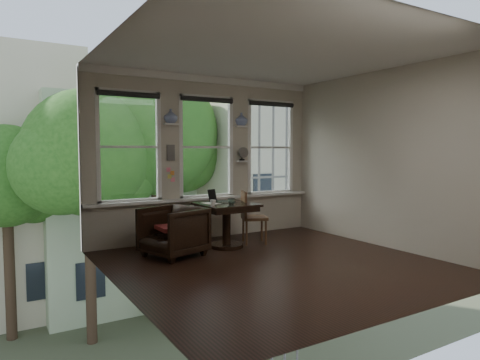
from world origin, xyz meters
TOP-DOWN VIEW (x-y plane):
  - ground at (0.00, 0.00)m, footprint 4.50×4.50m
  - ceiling at (0.00, 0.00)m, footprint 4.50×4.50m
  - wall_back at (0.00, 2.25)m, footprint 4.50×0.00m
  - wall_front at (0.00, -2.25)m, footprint 4.50×0.00m
  - wall_left at (-2.25, 0.00)m, footprint 0.00×4.50m
  - wall_right at (2.25, 0.00)m, footprint 0.00×4.50m
  - window_left at (-1.45, 2.25)m, footprint 1.10×0.12m
  - window_center at (0.00, 2.25)m, footprint 1.10×0.12m
  - window_right at (1.45, 2.25)m, footprint 1.10×0.12m
  - shelf_left at (-0.72, 2.15)m, footprint 0.26×0.16m
  - shelf_right at (0.72, 2.15)m, footprint 0.26×0.16m
  - intercom at (-0.72, 2.18)m, footprint 0.14×0.06m
  - sticky_notes at (-0.72, 2.19)m, footprint 0.16×0.01m
  - desk_fan at (0.72, 2.13)m, footprint 0.20×0.20m
  - vase_left at (-0.72, 2.15)m, footprint 0.24×0.24m
  - vase_right at (0.72, 2.15)m, footprint 0.24×0.24m
  - table at (-0.08, 1.31)m, footprint 0.90×0.90m
  - armchair_left at (-1.09, 1.20)m, footprint 1.06×1.05m
  - cushion_red at (-1.09, 1.20)m, footprint 0.45×0.45m
  - side_chair_right at (0.50, 1.34)m, footprint 0.55×0.55m
  - laptop at (-0.01, 1.37)m, footprint 0.37×0.27m
  - mug at (-0.40, 1.19)m, footprint 0.12×0.12m
  - drinking_glass at (-0.10, 1.12)m, footprint 0.15×0.15m
  - tablet at (-0.20, 1.61)m, footprint 0.17×0.11m
  - papers at (-0.32, 1.43)m, footprint 0.26×0.33m

SIDE VIEW (x-z plane):
  - ground at x=0.00m, z-range 0.00..0.00m
  - table at x=-0.08m, z-range 0.00..0.75m
  - armchair_left at x=-1.09m, z-range 0.00..0.78m
  - cushion_red at x=-1.09m, z-range 0.42..0.48m
  - side_chair_right at x=0.50m, z-range 0.00..0.92m
  - papers at x=-0.32m, z-range 0.75..0.75m
  - laptop at x=-0.01m, z-range 0.75..0.78m
  - mug at x=-0.40m, z-range 0.75..0.84m
  - drinking_glass at x=-0.10m, z-range 0.75..0.85m
  - tablet at x=-0.20m, z-range 0.75..0.97m
  - sticky_notes at x=-0.72m, z-range 1.13..1.37m
  - wall_back at x=0.00m, z-range -0.75..3.75m
  - wall_front at x=0.00m, z-range -0.75..3.75m
  - wall_left at x=-2.25m, z-range -0.75..3.75m
  - wall_right at x=2.25m, z-range -0.75..3.75m
  - desk_fan at x=0.72m, z-range 1.41..1.65m
  - intercom at x=-0.72m, z-range 1.46..1.74m
  - window_left at x=-1.45m, z-range 0.75..2.65m
  - window_center at x=0.00m, z-range 0.75..2.65m
  - window_right at x=1.45m, z-range 0.75..2.65m
  - shelf_left at x=-0.72m, z-range 2.08..2.12m
  - shelf_right at x=0.72m, z-range 2.08..2.12m
  - vase_left at x=-0.72m, z-range 2.12..2.36m
  - vase_right at x=0.72m, z-range 2.12..2.36m
  - ceiling at x=0.00m, z-range 3.00..3.00m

